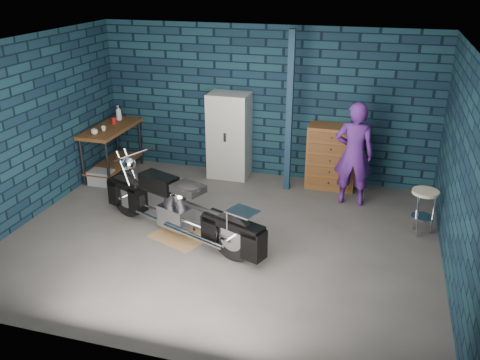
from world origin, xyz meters
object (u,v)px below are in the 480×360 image
at_px(workbench, 113,151).
at_px(tool_chest, 332,157).
at_px(shop_stool, 423,212).
at_px(person, 354,154).
at_px(locker, 229,136).
at_px(motorcycle, 179,203).
at_px(storage_bin, 101,177).

distance_m(workbench, tool_chest, 3.98).
distance_m(tool_chest, shop_stool, 2.00).
height_order(person, shop_stool, person).
xyz_separation_m(person, locker, (-2.25, 0.56, -0.08)).
height_order(locker, tool_chest, locker).
relative_size(workbench, person, 0.82).
height_order(motorcycle, shop_stool, motorcycle).
height_order(motorcycle, locker, locker).
bearing_deg(locker, motorcycle, -90.06).
bearing_deg(shop_stool, workbench, 171.25).
bearing_deg(storage_bin, tool_chest, 14.35).
distance_m(storage_bin, locker, 2.40).
bearing_deg(shop_stool, tool_chest, 137.66).
bearing_deg(locker, tool_chest, 0.00).
distance_m(motorcycle, locker, 2.40).
bearing_deg(motorcycle, tool_chest, 74.08).
relative_size(person, tool_chest, 1.53).
height_order(storage_bin, locker, locker).
distance_m(motorcycle, person, 2.92).
relative_size(motorcycle, storage_bin, 6.05).
distance_m(motorcycle, storage_bin, 2.53).
bearing_deg(workbench, storage_bin, -87.71).
relative_size(workbench, storage_bin, 3.44).
relative_size(motorcycle, person, 1.45).
relative_size(storage_bin, tool_chest, 0.37).
xyz_separation_m(person, storage_bin, (-4.32, -0.44, -0.72)).
height_order(tool_chest, shop_stool, tool_chest).
distance_m(workbench, locker, 2.18).
xyz_separation_m(motorcycle, person, (2.25, 1.83, 0.31)).
xyz_separation_m(storage_bin, locker, (2.08, 1.00, 0.65)).
xyz_separation_m(motorcycle, tool_chest, (1.85, 2.39, 0.01)).
bearing_deg(storage_bin, motorcycle, -33.80).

